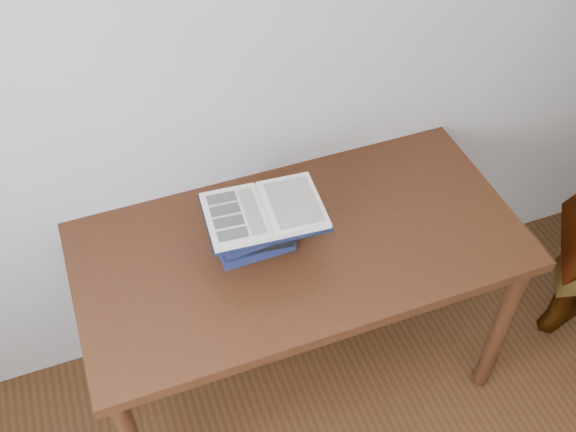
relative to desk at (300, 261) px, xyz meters
name	(u,v)px	position (x,y,z in m)	size (l,w,h in m)	color
desk	(300,261)	(0.00, 0.00, 0.00)	(1.49, 0.74, 0.80)	#402310
book_stack	(257,228)	(-0.13, 0.05, 0.17)	(0.27, 0.19, 0.16)	#161C43
open_book	(264,211)	(-0.11, 0.02, 0.27)	(0.39, 0.29, 0.03)	black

